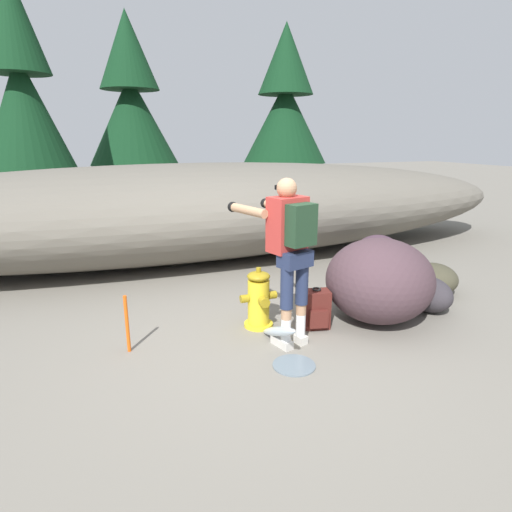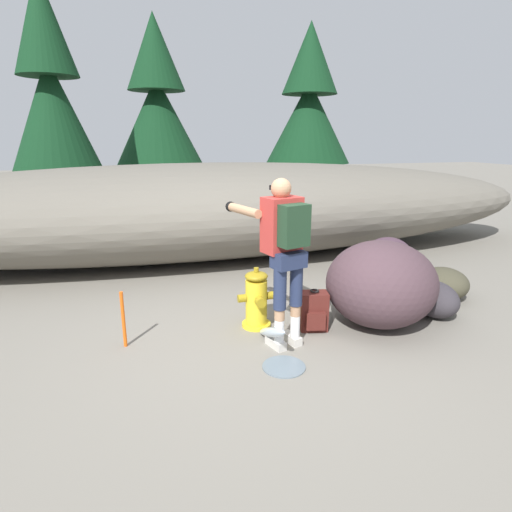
# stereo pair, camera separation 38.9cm
# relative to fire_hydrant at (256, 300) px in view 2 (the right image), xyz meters

# --- Properties ---
(ground_plane) EXTENTS (56.00, 56.00, 0.04)m
(ground_plane) POSITION_rel_fire_hydrant_xyz_m (-0.06, -0.39, -0.34)
(ground_plane) COLOR slate
(dirt_embankment) EXTENTS (13.39, 3.20, 1.67)m
(dirt_embankment) POSITION_rel_fire_hydrant_xyz_m (-0.06, 3.21, 0.51)
(dirt_embankment) COLOR #666056
(dirt_embankment) RESTS_ON ground_plane
(fire_hydrant) EXTENTS (0.43, 0.38, 0.70)m
(fire_hydrant) POSITION_rel_fire_hydrant_xyz_m (0.00, 0.00, 0.00)
(fire_hydrant) COLOR yellow
(fire_hydrant) RESTS_ON ground_plane
(hydrant_water_jet) EXTENTS (0.41, 1.00, 0.44)m
(hydrant_water_jet) POSITION_rel_fire_hydrant_xyz_m (0.00, -0.63, -0.17)
(hydrant_water_jet) COLOR silver
(hydrant_water_jet) RESTS_ON ground_plane
(utility_worker) EXTENTS (0.68, 1.04, 1.72)m
(utility_worker) POSITION_rel_fire_hydrant_xyz_m (0.14, -0.47, 0.78)
(utility_worker) COLOR beige
(utility_worker) RESTS_ON ground_plane
(spare_backpack) EXTENTS (0.34, 0.33, 0.47)m
(spare_backpack) POSITION_rel_fire_hydrant_xyz_m (0.60, -0.26, -0.10)
(spare_backpack) COLOR #511E19
(spare_backpack) RESTS_ON ground_plane
(boulder_large) EXTENTS (1.14, 1.07, 0.68)m
(boulder_large) POSITION_rel_fire_hydrant_xyz_m (2.29, 0.96, 0.02)
(boulder_large) COLOR #452F3C
(boulder_large) RESTS_ON ground_plane
(boulder_mid) EXTENTS (1.82, 1.82, 0.97)m
(boulder_mid) POSITION_rel_fire_hydrant_xyz_m (1.40, -0.30, 0.17)
(boulder_mid) COLOR #463239
(boulder_mid) RESTS_ON ground_plane
(boulder_small) EXTENTS (0.93, 0.94, 0.42)m
(boulder_small) POSITION_rel_fire_hydrant_xyz_m (2.65, 0.17, -0.11)
(boulder_small) COLOR #403D2D
(boulder_small) RESTS_ON ground_plane
(boulder_outlier) EXTENTS (0.55, 0.70, 0.43)m
(boulder_outlier) POSITION_rel_fire_hydrant_xyz_m (2.14, -0.29, -0.10)
(boulder_outlier) COLOR #343036
(boulder_outlier) RESTS_ON ground_plane
(pine_tree_far_left) EXTENTS (2.18, 2.18, 5.78)m
(pine_tree_far_left) POSITION_rel_fire_hydrant_xyz_m (-3.00, 7.46, 2.78)
(pine_tree_far_left) COLOR #47331E
(pine_tree_far_left) RESTS_ON ground_plane
(pine_tree_left) EXTENTS (2.74, 2.74, 5.76)m
(pine_tree_left) POSITION_rel_fire_hydrant_xyz_m (-0.33, 10.15, 2.80)
(pine_tree_left) COLOR #47331E
(pine_tree_left) RESTS_ON ground_plane
(pine_tree_center) EXTENTS (2.53, 2.53, 5.31)m
(pine_tree_center) POSITION_rel_fire_hydrant_xyz_m (3.95, 8.09, 2.66)
(pine_tree_center) COLOR #47331E
(pine_tree_center) RESTS_ON ground_plane
(survey_stake) EXTENTS (0.04, 0.04, 0.60)m
(survey_stake) POSITION_rel_fire_hydrant_xyz_m (-1.44, -0.09, -0.02)
(survey_stake) COLOR #E55914
(survey_stake) RESTS_ON ground_plane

